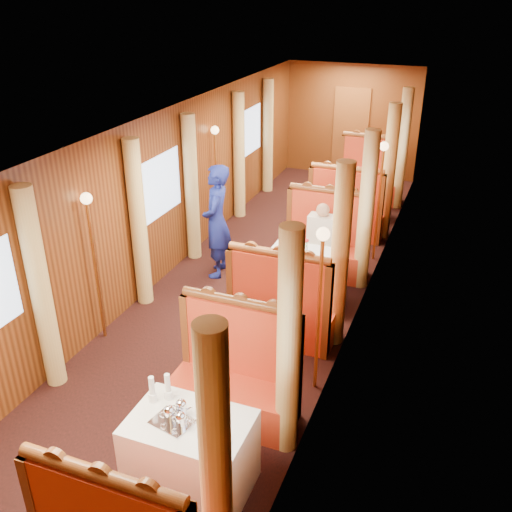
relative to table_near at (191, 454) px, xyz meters
The scene contains 45 objects.
floor 3.60m from the table_near, 102.09° to the left, with size 3.00×12.00×0.01m, color black, non-canonical shape.
ceiling 4.16m from the table_near, 102.09° to the left, with size 3.00×12.00×0.01m, color silver, non-canonical shape.
wall_far 9.57m from the table_near, 94.51° to the left, with size 3.00×2.50×0.01m, color brown, non-canonical shape.
wall_left 4.25m from the table_near, 122.74° to the left, with size 12.00×2.50×0.01m, color brown, non-canonical shape.
wall_right 3.68m from the table_near, 77.91° to the left, with size 12.00×2.50×0.01m, color brown, non-canonical shape.
doorway_far 9.52m from the table_near, 94.53° to the left, with size 0.80×0.04×2.00m, color brown.
table_near is the anchor object (origin of this frame).
banquette_near_aft 1.02m from the table_near, 90.00° to the left, with size 1.30×0.55×1.34m.
table_mid 3.50m from the table_near, 90.00° to the left, with size 1.05×0.72×0.75m, color white.
banquette_mid_fwd 2.49m from the table_near, 90.00° to the left, with size 1.30×0.55×1.34m.
banquette_mid_aft 4.51m from the table_near, 90.00° to the left, with size 1.30×0.55×1.34m.
table_far 7.00m from the table_near, 90.00° to the left, with size 1.05×0.72×0.75m, color white.
banquette_far_fwd 5.99m from the table_near, 90.00° to the left, with size 1.30×0.55×1.34m.
banquette_far_aft 8.01m from the table_near, 90.00° to the left, with size 1.30×0.55×1.34m.
tea_tray 0.41m from the table_near, 152.16° to the right, with size 0.34×0.26×0.01m, color silver.
teapot_left 0.47m from the table_near, 155.00° to the right, with size 0.16×0.12×0.13m, color silver, non-canonical shape.
teapot_right 0.45m from the table_near, 102.87° to the right, with size 0.16×0.12×0.13m, color silver, non-canonical shape.
teapot_back 0.45m from the table_near, 155.92° to the left, with size 0.16×0.12×0.13m, color silver, non-canonical shape.
fruit_plate 0.53m from the table_near, 21.04° to the right, with size 0.24×0.24×0.05m.
cup_inboard 0.65m from the table_near, 164.41° to the left, with size 0.08×0.08×0.26m.
cup_outboard 0.60m from the table_near, 146.63° to the left, with size 0.08×0.08×0.26m.
rose_vase_mid 3.51m from the table_near, 89.96° to the left, with size 0.06×0.06×0.36m.
rose_vase_far 7.02m from the table_near, 89.97° to the left, with size 0.06×0.06×0.36m.
curtain_left_near_b 2.41m from the table_near, 159.89° to the left, with size 0.22×0.22×2.35m, color #DEBC71.
window_right_near 1.30m from the table_near, ahead, with size 1.20×0.90×0.01m, color #97ADCD, non-canonical shape.
curtain_right_near_a 1.28m from the table_near, 51.07° to the right, with size 0.22×0.22×2.35m, color #DEBC71.
curtain_right_near_b 1.28m from the table_near, 51.07° to the left, with size 0.22×0.22×2.35m, color #DEBC71.
window_left_mid 4.29m from the table_near, 122.56° to the left, with size 1.20×0.90×0.01m, color #97ADCD, non-canonical shape.
curtain_left_mid_a 3.55m from the table_near, 128.06° to the left, with size 0.22×0.22×2.35m, color #DEBC71.
curtain_left_mid_b 4.85m from the table_near, 116.46° to the left, with size 0.22×0.22×2.35m, color #DEBC71.
window_right_mid 3.73m from the table_near, 78.14° to the left, with size 1.20×0.90×0.01m, color #97ADCD, non-canonical shape.
curtain_right_mid_a 2.90m from the table_near, 76.96° to the left, with size 0.22×0.22×2.35m, color #DEBC71.
curtain_right_mid_b 4.40m from the table_near, 81.63° to the left, with size 0.22×0.22×2.35m, color #DEBC71.
window_left_far 7.43m from the table_near, 107.71° to the left, with size 1.20×0.90×0.01m, color #97ADCD, non-canonical shape.
curtain_left_far_a 6.62m from the table_near, 108.90° to the left, with size 0.22×0.22×2.35m, color #DEBC71.
curtain_left_far_b 8.11m from the table_near, 105.31° to the left, with size 0.22×0.22×2.35m, color #DEBC71.
window_right_far 7.12m from the table_near, 84.01° to the left, with size 1.20×0.90×0.01m, color #97ADCD, non-canonical shape.
curtain_right_far_a 6.30m from the table_near, 84.22° to the left, with size 0.22×0.22×2.35m, color #DEBC71.
curtain_right_far_b 7.85m from the table_near, 85.37° to the left, with size 0.22×0.22×2.35m, color #DEBC71.
sconce_left_fore 2.95m from the table_near, 140.86° to the left, with size 0.14×0.14×1.95m.
sconce_right_fore 2.12m from the table_near, 69.62° to the left, with size 0.14×0.14×1.95m.
sconce_left_aft 5.76m from the table_near, 112.27° to the left, with size 0.14×0.14×1.95m.
sconce_right_aft 5.39m from the table_near, 82.94° to the left, with size 0.14×0.14×1.95m.
steward 4.17m from the table_near, 111.38° to the left, with size 0.64×0.42×1.75m, color navy.
passenger 4.28m from the table_near, 90.00° to the left, with size 0.40×0.44×0.76m.
Camera 1 is at (2.64, -6.79, 4.15)m, focal length 40.00 mm.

